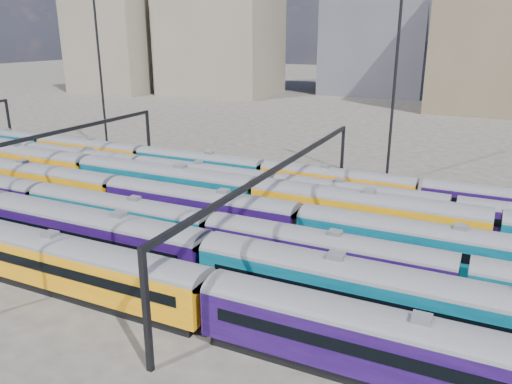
% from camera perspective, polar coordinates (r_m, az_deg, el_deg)
% --- Properties ---
extents(ground, '(500.00, 500.00, 0.00)m').
position_cam_1_polar(ground, '(51.55, -7.52, -4.15)').
color(ground, '#3E3934').
rests_on(ground, ground).
extents(rake_0, '(128.32, 3.13, 5.27)m').
position_cam_1_polar(rake_0, '(33.52, -5.42, -11.61)').
color(rake_0, black).
rests_on(rake_0, ground).
extents(rake_1, '(136.23, 3.32, 5.61)m').
position_cam_1_polar(rake_1, '(53.40, -27.15, -1.90)').
color(rake_1, black).
rests_on(rake_1, ground).
extents(rake_2, '(123.11, 3.00, 5.05)m').
position_cam_1_polar(rake_2, '(56.75, -23.48, -0.60)').
color(rake_2, black).
rests_on(rake_2, ground).
extents(rake_3, '(127.58, 3.11, 5.24)m').
position_cam_1_polar(rake_3, '(56.16, -15.87, 0.15)').
color(rake_3, black).
rests_on(rake_3, ground).
extents(rake_4, '(160.35, 3.35, 5.65)m').
position_cam_1_polar(rake_4, '(57.97, -10.39, 1.33)').
color(rake_4, black).
rests_on(rake_4, ground).
extents(rake_5, '(114.10, 2.78, 4.68)m').
position_cam_1_polar(rake_5, '(56.81, 2.09, 0.73)').
color(rake_5, black).
rests_on(rake_5, ground).
extents(rake_6, '(132.28, 2.77, 4.64)m').
position_cam_1_polar(rake_6, '(59.49, 9.13, 1.29)').
color(rake_6, black).
rests_on(rake_6, ground).
extents(gantry_1, '(0.35, 40.35, 8.03)m').
position_cam_1_polar(gantry_1, '(62.43, -23.50, 4.93)').
color(gantry_1, black).
rests_on(gantry_1, ground).
extents(gantry_2, '(0.35, 40.35, 8.03)m').
position_cam_1_polar(gantry_2, '(44.88, 2.94, 1.79)').
color(gantry_2, black).
rests_on(gantry_2, ground).
extents(mast_1, '(1.40, 0.50, 25.60)m').
position_cam_1_polar(mast_1, '(83.88, -17.41, 13.55)').
color(mast_1, black).
rests_on(mast_1, ground).
extents(mast_3, '(1.40, 0.50, 25.60)m').
position_cam_1_polar(mast_3, '(65.10, 15.62, 12.65)').
color(mast_3, black).
rests_on(mast_3, ground).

